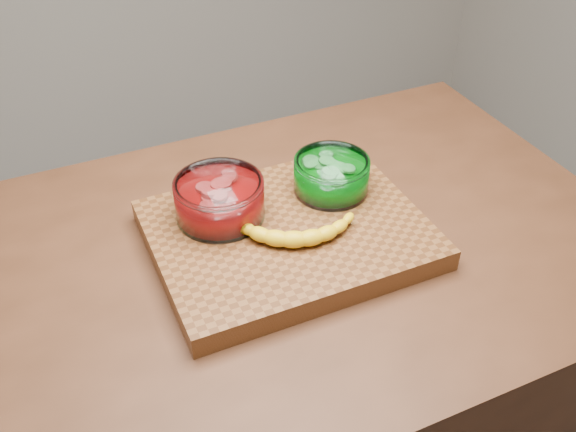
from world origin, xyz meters
name	(u,v)px	position (x,y,z in m)	size (l,w,h in m)	color
counter	(288,402)	(0.00, 0.00, 0.45)	(1.20, 0.80, 0.90)	#492715
cutting_board	(288,234)	(0.00, 0.00, 0.92)	(0.45, 0.35, 0.04)	brown
bowl_red	(220,200)	(-0.09, 0.07, 0.97)	(0.15, 0.15, 0.07)	white
bowl_green	(331,175)	(0.11, 0.06, 0.97)	(0.13, 0.13, 0.06)	white
banana	(295,223)	(0.01, -0.02, 0.96)	(0.22, 0.14, 0.03)	yellow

